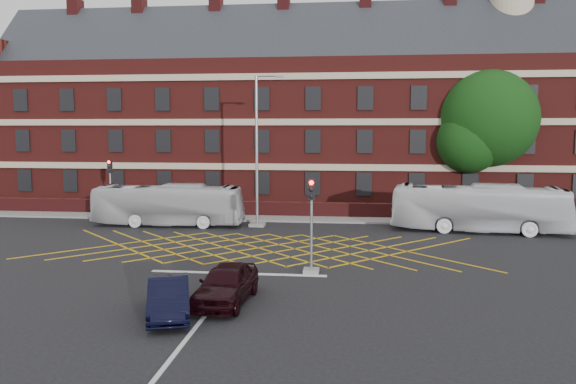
# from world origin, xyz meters

# --- Properties ---
(ground) EXTENTS (120.00, 120.00, 0.00)m
(ground) POSITION_xyz_m (0.00, 0.00, 0.00)
(ground) COLOR black
(ground) RESTS_ON ground
(victorian_building) EXTENTS (51.00, 12.17, 20.40)m
(victorian_building) POSITION_xyz_m (0.25, 22.00, 7.84)
(victorian_building) COLOR #591917
(victorian_building) RESTS_ON ground
(boundary_wall) EXTENTS (56.00, 0.50, 1.10)m
(boundary_wall) POSITION_xyz_m (0.00, 13.00, 0.55)
(boundary_wall) COLOR #4D1415
(boundary_wall) RESTS_ON ground
(far_pavement) EXTENTS (60.00, 3.00, 0.12)m
(far_pavement) POSITION_xyz_m (0.00, 12.00, 0.06)
(far_pavement) COLOR slate
(far_pavement) RESTS_ON ground
(box_junction_hatching) EXTENTS (8.22, 8.22, 0.02)m
(box_junction_hatching) POSITION_xyz_m (0.00, 2.00, 0.01)
(box_junction_hatching) COLOR #CC990C
(box_junction_hatching) RESTS_ON ground
(stop_line) EXTENTS (8.00, 0.30, 0.02)m
(stop_line) POSITION_xyz_m (0.00, -3.50, 0.01)
(stop_line) COLOR silver
(stop_line) RESTS_ON ground
(centre_line) EXTENTS (0.15, 14.00, 0.02)m
(centre_line) POSITION_xyz_m (0.00, -10.00, 0.01)
(centre_line) COLOR silver
(centre_line) RESTS_ON ground
(bus_left) EXTENTS (10.06, 2.47, 2.80)m
(bus_left) POSITION_xyz_m (-7.19, 8.39, 1.40)
(bus_left) COLOR silver
(bus_left) RESTS_ON ground
(bus_right) EXTENTS (11.08, 4.00, 3.02)m
(bus_right) POSITION_xyz_m (13.02, 8.34, 1.51)
(bus_right) COLOR silver
(bus_right) RESTS_ON ground
(car_navy) EXTENTS (2.55, 4.22, 1.31)m
(car_navy) POSITION_xyz_m (-1.26, -9.34, 0.66)
(car_navy) COLOR black
(car_navy) RESTS_ON ground
(car_maroon) EXTENTS (2.04, 4.43, 1.47)m
(car_maroon) POSITION_xyz_m (0.42, -7.71, 0.74)
(car_maroon) COLOR black
(car_maroon) RESTS_ON ground
(deciduous_tree) EXTENTS (7.64, 7.43, 10.95)m
(deciduous_tree) POSITION_xyz_m (15.22, 16.58, 6.71)
(deciduous_tree) COLOR black
(deciduous_tree) RESTS_ON ground
(traffic_light_near) EXTENTS (0.70, 0.70, 4.27)m
(traffic_light_near) POSITION_xyz_m (3.27, -3.03, 1.76)
(traffic_light_near) COLOR slate
(traffic_light_near) RESTS_ON ground
(traffic_light_far) EXTENTS (0.70, 0.70, 4.27)m
(traffic_light_far) POSITION_xyz_m (-12.16, 10.55, 1.76)
(traffic_light_far) COLOR slate
(traffic_light_far) RESTS_ON ground
(street_lamp) EXTENTS (2.25, 1.00, 9.94)m
(street_lamp) POSITION_xyz_m (-1.15, 8.81, 3.51)
(street_lamp) COLOR slate
(street_lamp) RESTS_ON ground
(direction_signs) EXTENTS (1.10, 0.16, 2.20)m
(direction_signs) POSITION_xyz_m (-12.21, 12.07, 1.38)
(direction_signs) COLOR gray
(direction_signs) RESTS_ON ground
(utility_cabinet) EXTENTS (0.49, 0.40, 0.98)m
(utility_cabinet) POSITION_xyz_m (0.44, -5.67, 0.49)
(utility_cabinet) COLOR gold
(utility_cabinet) RESTS_ON ground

